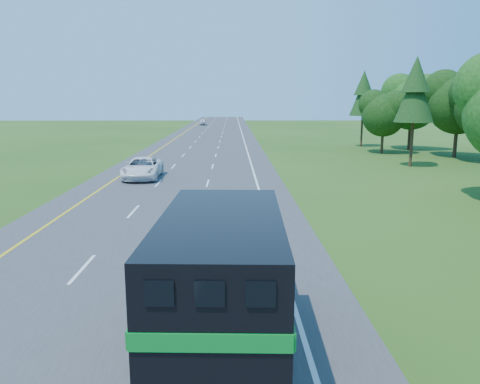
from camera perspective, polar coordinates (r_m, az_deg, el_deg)
The scene contains 5 objects.
road at distance 46.85m, azimuth -5.45°, elevation 3.61°, with size 15.00×260.00×0.04m, color #38383A.
lane_markings at distance 46.85m, azimuth -5.45°, elevation 3.64°, with size 11.15×260.00×0.01m.
horse_truck at distance 11.05m, azimuth -2.04°, elevation -10.67°, with size 2.85×8.32×3.65m.
white_suv at distance 37.65m, azimuth -11.80°, elevation 2.89°, with size 2.72×5.90×1.64m, color white.
far_car at distance 118.12m, azimuth -4.54°, elevation 8.50°, with size 1.79×4.45×1.52m, color silver.
Camera 1 is at (3.66, 3.68, 6.09)m, focal length 35.00 mm.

